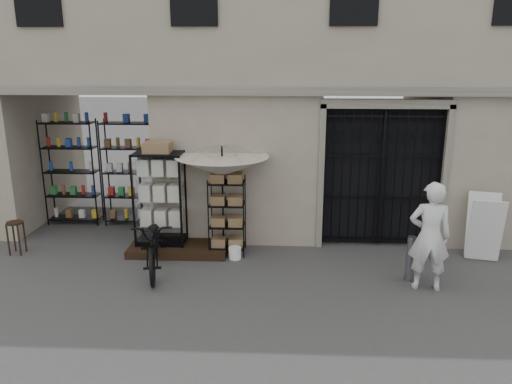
# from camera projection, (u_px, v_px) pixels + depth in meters

# --- Properties ---
(ground) EXTENTS (80.00, 80.00, 0.00)m
(ground) POSITION_uv_depth(u_px,v_px,m) (298.00, 289.00, 8.68)
(ground) COLOR black
(ground) RESTS_ON ground
(main_building) EXTENTS (14.00, 4.00, 9.00)m
(main_building) POSITION_uv_depth(u_px,v_px,m) (296.00, 29.00, 11.33)
(main_building) COLOR gray
(main_building) RESTS_ON ground
(shop_recess) EXTENTS (3.00, 1.70, 3.00)m
(shop_recess) POSITION_uv_depth(u_px,v_px,m) (94.00, 167.00, 11.18)
(shop_recess) COLOR black
(shop_recess) RESTS_ON ground
(shop_shelving) EXTENTS (2.70, 0.50, 2.50)m
(shop_shelving) POSITION_uv_depth(u_px,v_px,m) (101.00, 173.00, 11.73)
(shop_shelving) COLOR black
(shop_shelving) RESTS_ON ground
(iron_gate) EXTENTS (2.50, 0.21, 3.00)m
(iron_gate) POSITION_uv_depth(u_px,v_px,m) (380.00, 175.00, 10.39)
(iron_gate) COLOR black
(iron_gate) RESTS_ON ground
(step_platform) EXTENTS (2.00, 0.90, 0.15)m
(step_platform) POSITION_uv_depth(u_px,v_px,m) (179.00, 249.00, 10.26)
(step_platform) COLOR black
(step_platform) RESTS_ON ground
(display_cabinet) EXTENTS (1.09, 0.85, 2.06)m
(display_cabinet) POSITION_uv_depth(u_px,v_px,m) (160.00, 203.00, 10.18)
(display_cabinet) COLOR black
(display_cabinet) RESTS_ON step_platform
(wire_rack) EXTENTS (0.79, 0.63, 1.59)m
(wire_rack) POSITION_uv_depth(u_px,v_px,m) (227.00, 217.00, 10.05)
(wire_rack) COLOR black
(wire_rack) RESTS_ON ground
(market_umbrella) EXTENTS (1.70, 1.73, 2.65)m
(market_umbrella) POSITION_uv_depth(u_px,v_px,m) (222.00, 161.00, 9.82)
(market_umbrella) COLOR black
(market_umbrella) RESTS_ON ground
(white_bucket) EXTENTS (0.28, 0.28, 0.24)m
(white_bucket) POSITION_uv_depth(u_px,v_px,m) (235.00, 253.00, 9.93)
(white_bucket) COLOR white
(white_bucket) RESTS_ON ground
(bicycle) EXTENTS (0.89, 1.17, 2.01)m
(bicycle) POSITION_uv_depth(u_px,v_px,m) (156.00, 270.00, 9.41)
(bicycle) COLOR black
(bicycle) RESTS_ON ground
(wooden_stool) EXTENTS (0.42, 0.42, 0.68)m
(wooden_stool) POSITION_uv_depth(u_px,v_px,m) (16.00, 237.00, 10.12)
(wooden_stool) COLOR black
(wooden_stool) RESTS_ON ground
(steel_bollard) EXTENTS (0.18, 0.18, 0.83)m
(steel_bollard) POSITION_uv_depth(u_px,v_px,m) (410.00, 259.00, 8.89)
(steel_bollard) COLOR slate
(steel_bollard) RESTS_ON ground
(shopkeeper) EXTENTS (0.89, 1.98, 0.46)m
(shopkeeper) POSITION_uv_depth(u_px,v_px,m) (424.00, 288.00, 8.70)
(shopkeeper) COLOR silver
(shopkeeper) RESTS_ON ground
(easel_sign) EXTENTS (0.75, 0.82, 1.28)m
(easel_sign) POSITION_uv_depth(u_px,v_px,m) (484.00, 228.00, 9.75)
(easel_sign) COLOR silver
(easel_sign) RESTS_ON ground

